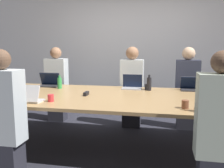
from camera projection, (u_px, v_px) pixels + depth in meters
name	position (u px, v px, depth m)	size (l,w,h in m)	color
ground_plane	(113.00, 148.00, 3.61)	(24.00, 24.00, 0.00)	#2D2D38
curtain_wall	(130.00, 49.00, 5.20)	(12.00, 0.06, 2.80)	#ADADB2
conference_table	(113.00, 99.00, 3.50)	(4.12, 1.66, 0.77)	tan
laptop_near_left	(29.00, 97.00, 3.09)	(0.31, 0.22, 0.22)	silver
person_near_left	(4.00, 119.00, 2.62)	(0.40, 0.24, 1.43)	#2D2D38
cup_near_left	(51.00, 98.00, 3.12)	(0.08, 0.08, 0.09)	red
bottle_near_left	(18.00, 92.00, 3.28)	(0.08, 0.08, 0.22)	black
laptop_near_right	(212.00, 106.00, 2.64)	(0.31, 0.22, 0.22)	#333338
person_near_right	(218.00, 132.00, 2.26)	(0.40, 0.24, 1.42)	#2D2D38
cup_near_right	(185.00, 104.00, 2.78)	(0.08, 0.08, 0.09)	brown
laptop_far_center	(132.00, 85.00, 4.06)	(0.32, 0.23, 0.23)	#B7B7BC
person_far_center	(132.00, 88.00, 4.47)	(0.40, 0.24, 1.45)	#2D2D38
cup_far_center	(147.00, 87.00, 3.97)	(0.08, 0.08, 0.09)	#232328
bottle_far_center	(149.00, 84.00, 3.89)	(0.07, 0.07, 0.25)	black
laptop_far_right	(191.00, 86.00, 3.90)	(0.32, 0.22, 0.22)	#333338
person_far_right	(187.00, 89.00, 4.38)	(0.40, 0.24, 1.44)	#2D2D38
cup_far_right	(207.00, 88.00, 3.84)	(0.09, 0.09, 0.10)	#232328
bottle_far_right	(211.00, 85.00, 3.72)	(0.07, 0.07, 0.28)	black
laptop_far_left	(49.00, 82.00, 4.31)	(0.36, 0.24, 0.23)	#333338
person_far_left	(57.00, 85.00, 4.85)	(0.40, 0.24, 1.44)	#2D2D38
bottle_far_left	(60.00, 83.00, 4.08)	(0.07, 0.07, 0.21)	green
stapler	(86.00, 94.00, 3.51)	(0.05, 0.15, 0.05)	black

